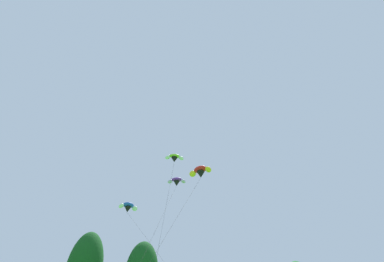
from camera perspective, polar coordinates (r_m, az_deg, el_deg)
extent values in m
ellipsoid|color=purple|center=(37.81, -3.38, -10.61)|extent=(1.65, 1.19, 0.66)
ellipsoid|color=silver|center=(37.61, -1.94, -10.96)|extent=(0.88, 0.88, 0.81)
ellipsoid|color=silver|center=(37.80, -4.84, -10.99)|extent=(0.98, 0.90, 0.81)
cone|color=black|center=(37.63, -3.40, -11.46)|extent=(1.01, 1.01, 0.72)
cylinder|color=black|center=(26.17, -7.26, -19.45)|extent=(5.07, 17.75, 15.97)
ellipsoid|color=#93D633|center=(34.90, -3.87, -5.52)|extent=(1.47, 0.90, 0.60)
ellipsoid|color=white|center=(34.80, -2.41, -5.97)|extent=(0.80, 0.73, 0.75)
ellipsoid|color=white|center=(34.75, -5.36, -5.78)|extent=(0.86, 0.74, 0.75)
cone|color=black|center=(34.68, -3.91, -6.36)|extent=(0.85, 0.85, 0.69)
cylinder|color=black|center=(27.07, -6.18, -18.45)|extent=(2.34, 8.34, 17.46)
ellipsoid|color=blue|center=(35.24, -13.80, -15.54)|extent=(1.68, 1.43, 0.78)
ellipsoid|color=white|center=(35.43, -12.47, -16.28)|extent=(1.00, 1.00, 0.89)
ellipsoid|color=white|center=(34.89, -15.27, -15.55)|extent=(0.89, 1.01, 0.89)
cone|color=black|center=(35.13, -13.99, -16.41)|extent=(1.05, 1.05, 0.69)
cylinder|color=black|center=(26.30, -8.10, -24.44)|extent=(7.07, 14.79, 11.57)
ellipsoid|color=red|center=(38.14, 1.83, -8.43)|extent=(2.36, 2.28, 1.14)
ellipsoid|color=yellow|center=(37.44, 3.58, -8.43)|extent=(1.36, 1.44, 1.29)
ellipsoid|color=yellow|center=(38.54, 0.14, -9.38)|extent=(1.43, 1.38, 1.29)
cone|color=black|center=(37.86, 1.93, -9.56)|extent=(1.63, 1.63, 0.99)
cylinder|color=black|center=(26.04, -3.24, -18.29)|extent=(8.41, 16.84, 17.09)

